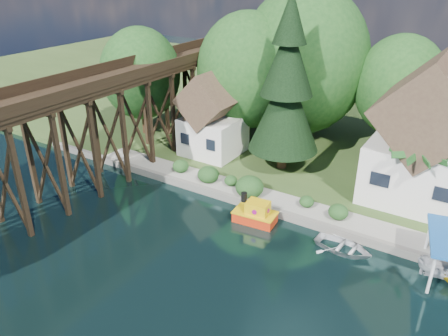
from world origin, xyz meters
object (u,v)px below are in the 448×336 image
Objects in this scene: tugboat at (256,214)px; house_left at (427,139)px; palm_tree at (419,156)px; boat_white_a at (343,246)px; shed at (213,119)px; conifer at (286,89)px; trestle_bridge at (96,123)px.

house_left is at bearing 46.11° from tugboat.
palm_tree is 8.01m from boat_white_a.
shed is 1.46× the size of palm_tree.
conifer is at bearing 3.61° from shed.
conifer is 11.66m from palm_tree.
conifer is 4.61× the size of tugboat.
boat_white_a is at bearing 3.79° from trestle_bridge.
boat_white_a is (6.48, -0.01, -0.27)m from tugboat.
palm_tree reaches higher than tugboat.
tugboat is 6.49m from boat_white_a.
palm_tree is at bearing -20.64° from boat_white_a.
palm_tree is 1.68× the size of tugboat.
shed is (-18.00, -1.50, -1.31)m from house_left.
tugboat is (-9.16, -5.82, -4.53)m from palm_tree.
conifer is at bearing 166.87° from palm_tree.
boat_white_a is at bearing -105.48° from house_left.
tugboat is 0.85× the size of boat_white_a.
conifer is 3.92× the size of boat_white_a.
trestle_bridge reaches higher than palm_tree.
palm_tree is (23.05, 7.17, -0.15)m from trestle_bridge.
trestle_bridge is 24.14m from palm_tree.
house_left is (23.00, 10.83, -0.21)m from trestle_bridge.
conifer is 11.08m from tugboat.
shed is 7.92m from conifer.
trestle_bridge reaches higher than boat_white_a.
shed reaches higher than boat_white_a.
boat_white_a is at bearing -27.42° from shed.
trestle_bridge is 13.81× the size of tugboat.
conifer is 2.74× the size of palm_tree.
trestle_bridge is 21.01m from boat_white_a.
tugboat is at bearing 93.96° from boat_white_a.
house_left is 13.88m from tugboat.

